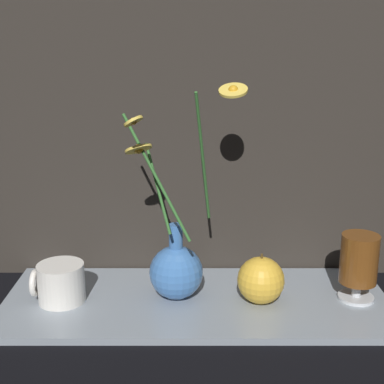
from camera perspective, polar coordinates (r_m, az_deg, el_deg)
The scene contains 6 objects.
ground_plane at distance 0.97m, azimuth 0.65°, elevation -11.95°, with size 6.00×6.00×0.00m, color black.
shelf at distance 0.97m, azimuth 0.65°, elevation -11.63°, with size 0.68×0.26×0.01m.
vase_with_flowers at distance 0.94m, azimuth -1.52°, elevation -7.84°, with size 0.21×0.17×0.38m.
yellow_mug at distance 0.97m, azimuth -13.73°, elevation -9.37°, with size 0.09×0.08×0.07m.
tea_glass at distance 0.97m, azimuth 17.63°, elevation -7.22°, with size 0.07×0.07×0.12m.
orange_fruit at distance 0.94m, azimuth 7.53°, elevation -9.32°, with size 0.08×0.08×0.09m.
Camera 1 is at (-0.01, -0.86, 0.45)m, focal length 50.00 mm.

